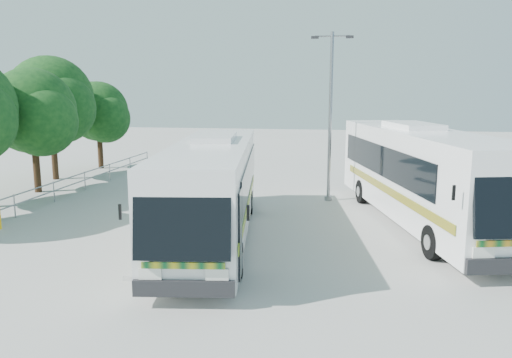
% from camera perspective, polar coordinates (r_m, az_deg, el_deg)
% --- Properties ---
extents(ground, '(100.00, 100.00, 0.00)m').
position_cam_1_polar(ground, '(19.67, -1.05, -5.61)').
color(ground, '#A6A6A1').
rests_on(ground, ground).
extents(kerb_divider, '(0.40, 16.00, 0.15)m').
position_cam_1_polar(kerb_divider, '(22.03, -6.01, -3.73)').
color(kerb_divider, '#B2B2AD').
rests_on(kerb_divider, ground).
extents(railing, '(0.06, 22.00, 1.00)m').
position_cam_1_polar(railing, '(26.70, -21.02, -0.46)').
color(railing, gray).
rests_on(railing, ground).
extents(tree_far_c, '(4.97, 4.69, 6.49)m').
position_cam_1_polar(tree_far_c, '(28.38, -24.09, 7.09)').
color(tree_far_c, '#382314').
rests_on(tree_far_c, ground).
extents(tree_far_d, '(5.62, 5.30, 7.33)m').
position_cam_1_polar(tree_far_d, '(32.12, -22.32, 8.46)').
color(tree_far_d, '#382314').
rests_on(tree_far_d, ground).
extents(tree_far_e, '(4.54, 4.28, 5.92)m').
position_cam_1_polar(tree_far_e, '(35.75, -17.50, 7.36)').
color(tree_far_e, '#382314').
rests_on(tree_far_e, ground).
extents(coach_main, '(4.15, 12.76, 3.48)m').
position_cam_1_polar(coach_main, '(18.07, -5.00, -0.84)').
color(coach_main, silver).
rests_on(coach_main, ground).
extents(coach_adjacent, '(5.78, 13.85, 3.77)m').
position_cam_1_polar(coach_adjacent, '(20.98, 18.29, 0.66)').
color(coach_adjacent, white).
rests_on(coach_adjacent, ground).
extents(lamppost, '(1.95, 0.20, 8.00)m').
position_cam_1_polar(lamppost, '(24.18, 8.50, 7.85)').
color(lamppost, gray).
rests_on(lamppost, ground).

